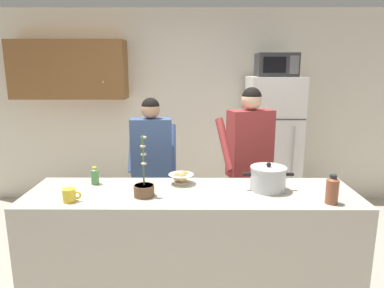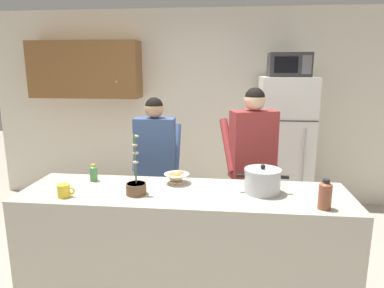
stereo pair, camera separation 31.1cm
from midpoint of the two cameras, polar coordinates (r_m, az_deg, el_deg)
name	(u,v)px [view 1 (the left image)]	position (r m, az deg, el deg)	size (l,w,h in m)	color
back_wall_unit	(173,102)	(4.78, -4.96, 6.94)	(6.00, 0.48, 2.60)	silver
kitchen_island	(192,247)	(2.84, -3.33, -16.64)	(2.49, 0.68, 0.92)	#BCB7A8
refrigerator	(272,145)	(4.52, 11.09, -0.24)	(0.64, 0.68, 1.73)	white
microwave	(276,65)	(4.39, 11.70, 12.63)	(0.48, 0.37, 0.28)	#2D2D30
person_near_pot	(152,158)	(3.47, -9.17, -2.33)	(0.49, 0.42, 1.56)	#726656
person_by_sink	(249,152)	(3.37, 6.82, -1.35)	(0.60, 0.53, 1.66)	black
cooking_pot	(268,178)	(2.69, 9.19, -5.66)	(0.39, 0.27, 0.22)	silver
coffee_mug	(70,195)	(2.65, -22.75, -7.83)	(0.13, 0.09, 0.10)	yellow
bread_bowl	(181,178)	(2.81, -4.96, -5.60)	(0.21, 0.21, 0.10)	beige
bottle_near_edge	(95,176)	(2.94, -18.65, -5.01)	(0.06, 0.06, 0.14)	#4C8C4C
bottle_mid_counter	(332,190)	(2.53, 18.86, -7.17)	(0.09, 0.09, 0.21)	brown
potted_orchid	(144,188)	(2.59, -11.36, -7.13)	(0.15, 0.15, 0.46)	brown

